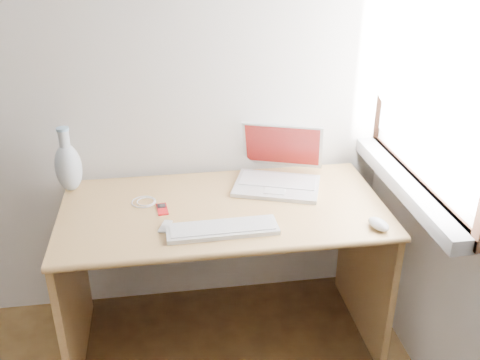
{
  "coord_description": "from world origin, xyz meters",
  "views": [
    {
      "loc": [
        0.72,
        -0.55,
        1.79
      ],
      "look_at": [
        1.01,
        1.35,
        0.84
      ],
      "focal_mm": 40.0,
      "sensor_mm": 36.0,
      "label": 1
    }
  ],
  "objects": [
    {
      "name": "ipod",
      "position": [
        0.69,
        1.38,
        0.71
      ],
      "size": [
        0.05,
        0.1,
        0.01
      ],
      "rotation": [
        0.0,
        0.0,
        0.1
      ],
      "color": "#AA0B12",
      "rests_on": "desk"
    },
    {
      "name": "cable_coil",
      "position": [
        0.61,
        1.46,
        0.71
      ],
      "size": [
        0.11,
        0.11,
        0.01
      ],
      "primitive_type": "torus",
      "rotation": [
        0.0,
        0.0,
        0.02
      ],
      "color": "white",
      "rests_on": "desk"
    },
    {
      "name": "remote",
      "position": [
        0.7,
        1.25,
        0.71
      ],
      "size": [
        0.06,
        0.09,
        0.01
      ],
      "primitive_type": "cube",
      "rotation": [
        0.0,
        0.0,
        -0.33
      ],
      "color": "white",
      "rests_on": "desk"
    },
    {
      "name": "vase",
      "position": [
        0.3,
        1.62,
        0.82
      ],
      "size": [
        0.11,
        0.11,
        0.29
      ],
      "color": "silver",
      "rests_on": "desk"
    },
    {
      "name": "laptop",
      "position": [
        1.2,
        1.56,
        0.76
      ],
      "size": [
        0.43,
        0.42,
        0.25
      ],
      "rotation": [
        0.0,
        0.0,
        -0.34
      ],
      "color": "silver",
      "rests_on": "desk"
    },
    {
      "name": "external_keyboard",
      "position": [
        0.91,
        1.18,
        0.72
      ],
      "size": [
        0.43,
        0.14,
        0.02
      ],
      "rotation": [
        0.0,
        0.0,
        0.02
      ],
      "color": "white",
      "rests_on": "desk"
    },
    {
      "name": "mouse",
      "position": [
        1.51,
        1.12,
        0.72
      ],
      "size": [
        0.09,
        0.12,
        0.04
      ],
      "primitive_type": "ellipsoid",
      "rotation": [
        0.0,
        0.0,
        0.31
      ],
      "color": "silver",
      "rests_on": "desk"
    },
    {
      "name": "window",
      "position": [
        1.72,
        1.3,
        1.28
      ],
      "size": [
        0.11,
        0.99,
        1.1
      ],
      "color": "white",
      "rests_on": "right_wall"
    },
    {
      "name": "desk",
      "position": [
        0.94,
        1.46,
        0.51
      ],
      "size": [
        1.34,
        0.67,
        0.71
      ],
      "color": "tan",
      "rests_on": "floor"
    }
  ]
}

